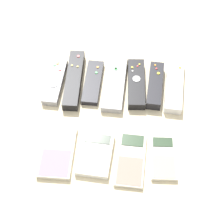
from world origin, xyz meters
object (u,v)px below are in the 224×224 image
(calculator_2, at_px, (131,159))
(calculator_3, at_px, (163,158))
(remote_2, at_px, (93,82))
(remote_3, at_px, (114,82))
(calculator_1, at_px, (95,154))
(remote_5, at_px, (155,85))
(remote_0, at_px, (55,82))
(remote_1, at_px, (74,80))
(calculator_0, at_px, (57,152))
(remote_6, at_px, (174,86))
(remote_4, at_px, (136,84))

(calculator_2, bearing_deg, calculator_3, 9.68)
(remote_2, distance_m, remote_3, 0.06)
(remote_2, xyz_separation_m, calculator_2, (0.12, -0.24, -0.00))
(remote_2, bearing_deg, calculator_1, -80.82)
(calculator_2, bearing_deg, remote_5, 78.77)
(remote_5, height_order, calculator_1, remote_5)
(remote_0, distance_m, remote_1, 0.06)
(calculator_0, bearing_deg, calculator_2, -1.72)
(remote_3, distance_m, calculator_3, 0.27)
(remote_1, height_order, calculator_1, remote_1)
(remote_1, xyz_separation_m, calculator_3, (0.26, -0.23, -0.01))
(remote_2, relative_size, remote_6, 0.85)
(remote_4, bearing_deg, remote_0, 178.93)
(calculator_0, relative_size, calculator_2, 0.95)
(remote_5, height_order, calculator_3, remote_5)
(remote_0, xyz_separation_m, remote_2, (0.11, 0.01, -0.00))
(remote_0, bearing_deg, remote_6, 3.69)
(remote_2, distance_m, calculator_1, 0.24)
(remote_4, height_order, remote_5, remote_5)
(remote_1, height_order, calculator_0, remote_1)
(remote_4, bearing_deg, calculator_3, -74.27)
(remote_1, height_order, remote_2, remote_1)
(remote_2, xyz_separation_m, calculator_1, (0.03, -0.24, 0.00))
(remote_2, bearing_deg, remote_3, 6.09)
(remote_4, distance_m, calculator_2, 0.24)
(calculator_1, distance_m, calculator_2, 0.09)
(remote_1, bearing_deg, remote_3, 0.26)
(remote_4, xyz_separation_m, remote_5, (0.05, -0.00, 0.00))
(calculator_1, relative_size, calculator_2, 0.82)
(remote_0, bearing_deg, remote_3, 6.21)
(remote_1, relative_size, remote_2, 1.32)
(remote_6, bearing_deg, remote_5, -173.05)
(remote_6, distance_m, calculator_1, 0.31)
(remote_6, bearing_deg, remote_0, -174.76)
(remote_4, height_order, calculator_1, remote_4)
(remote_0, height_order, remote_2, remote_0)
(remote_0, distance_m, remote_5, 0.29)
(remote_3, xyz_separation_m, remote_5, (0.12, -0.01, 0.00))
(calculator_0, bearing_deg, calculator_3, 0.98)
(remote_3, height_order, calculator_0, remote_3)
(remote_4, relative_size, calculator_3, 1.35)
(calculator_2, bearing_deg, calculator_1, 179.15)
(remote_1, relative_size, remote_6, 1.11)
(remote_1, height_order, remote_4, remote_1)
(remote_6, distance_m, calculator_3, 0.23)
(remote_5, bearing_deg, remote_1, -177.18)
(remote_4, xyz_separation_m, calculator_0, (-0.19, -0.24, -0.01))
(remote_0, height_order, remote_5, remote_5)
(remote_4, xyz_separation_m, calculator_2, (-0.00, -0.24, -0.01))
(calculator_0, bearing_deg, remote_2, 74.17)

